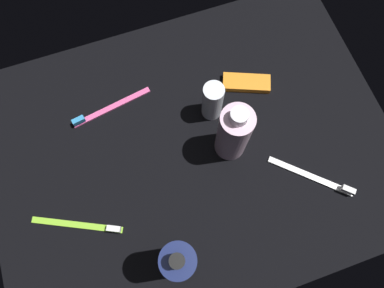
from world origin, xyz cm
name	(u,v)px	position (x,y,z in cm)	size (l,w,h in cm)	color
ground_plane	(192,149)	(0.00, 0.00, -0.60)	(84.00, 64.00, 1.20)	black
lotion_bottle	(180,261)	(9.25, 20.48, 9.65)	(5.55, 5.55, 21.61)	#141E4E
bodywash_bottle	(234,133)	(-7.61, 2.07, 7.92)	(6.29, 6.29, 17.41)	silver
deodorant_stick	(213,101)	(-6.73, -6.62, 5.14)	(4.23, 4.23, 10.28)	silver
toothbrush_lime	(82,225)	(25.35, 7.98, 0.61)	(16.75, 8.87, 2.10)	#8CD133
toothbrush_white	(316,178)	(-21.64, 14.38, 0.61)	(13.96, 13.18, 2.10)	white
toothbrush_pink	(107,109)	(14.46, -14.34, 0.61)	(17.95, 4.16, 2.10)	#E55999
snack_bar_orange	(246,83)	(-16.27, -10.18, 0.75)	(10.40, 4.00, 1.50)	orange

